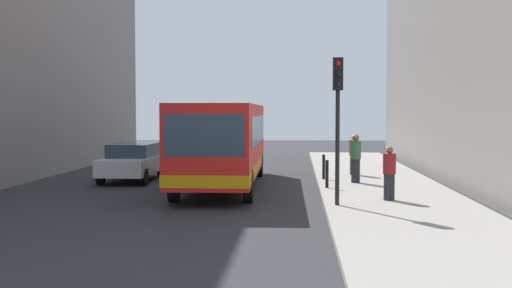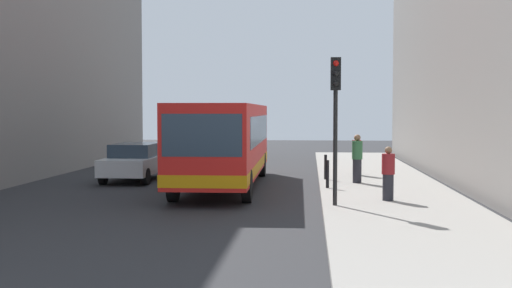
% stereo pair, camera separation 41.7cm
% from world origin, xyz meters
% --- Properties ---
extents(ground_plane, '(80.00, 80.00, 0.00)m').
position_xyz_m(ground_plane, '(0.00, 0.00, 0.00)').
color(ground_plane, '#2D2D30').
extents(sidewalk, '(4.40, 40.00, 0.15)m').
position_xyz_m(sidewalk, '(5.40, 0.00, 0.07)').
color(sidewalk, '#9E9991').
rests_on(sidewalk, ground).
extents(bus, '(2.70, 11.06, 3.00)m').
position_xyz_m(bus, '(-0.24, 2.38, 1.73)').
color(bus, red).
rests_on(bus, ground).
extents(car_beside_bus, '(1.86, 4.40, 1.48)m').
position_xyz_m(car_beside_bus, '(-4.10, 4.19, 0.78)').
color(car_beside_bus, silver).
rests_on(car_beside_bus, ground).
extents(traffic_light, '(0.28, 0.33, 4.10)m').
position_xyz_m(traffic_light, '(3.55, -2.96, 3.01)').
color(traffic_light, black).
rests_on(traffic_light, sidewalk).
extents(bollard_near, '(0.11, 0.11, 0.95)m').
position_xyz_m(bollard_near, '(3.45, 1.08, 0.62)').
color(bollard_near, black).
rests_on(bollard_near, sidewalk).
extents(bollard_mid, '(0.11, 0.11, 0.95)m').
position_xyz_m(bollard_mid, '(3.45, 3.85, 0.62)').
color(bollard_mid, black).
rests_on(bollard_mid, sidewalk).
extents(pedestrian_near_signal, '(0.38, 0.38, 1.59)m').
position_xyz_m(pedestrian_near_signal, '(5.14, -1.86, 0.94)').
color(pedestrian_near_signal, '#26262D').
rests_on(pedestrian_near_signal, sidewalk).
extents(pedestrian_mid_sidewalk, '(0.38, 0.38, 1.77)m').
position_xyz_m(pedestrian_mid_sidewalk, '(4.57, 2.74, 1.04)').
color(pedestrian_mid_sidewalk, '#26262D').
rests_on(pedestrian_mid_sidewalk, sidewalk).
extents(pedestrian_far_sidewalk, '(0.38, 0.38, 1.66)m').
position_xyz_m(pedestrian_far_sidewalk, '(4.76, 5.64, 0.97)').
color(pedestrian_far_sidewalk, '#26262D').
rests_on(pedestrian_far_sidewalk, sidewalk).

